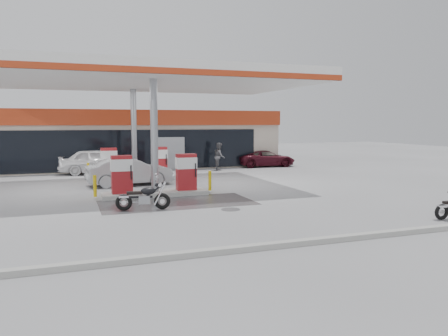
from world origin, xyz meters
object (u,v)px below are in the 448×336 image
Objects in this scene: pump_island_far at (135,166)px; parked_car_right at (266,158)px; attendant at (219,156)px; sedan_white at (98,161)px; pump_island_near at (155,179)px; hatchback_silver at (130,171)px; parked_motorcycle at (144,198)px; parked_car_left at (50,162)px.

pump_island_far reaches higher than parked_car_right.
pump_island_far is 2.79× the size of attendant.
sedan_white is 7.77m from attendant.
pump_island_near is at bearing -159.22° from sedan_white.
hatchback_silver is 1.01× the size of parked_car_right.
parked_car_right is at bearing -54.34° from attendant.
attendant is at bearing -83.34° from sedan_white.
sedan_white is 5.77m from hatchback_silver.
pump_island_far reaches higher than sedan_white.
parked_car_right is (10.00, 4.00, -0.12)m from pump_island_far.
sedan_white is at bearing 7.02° from hatchback_silver.
parked_motorcycle is 6.57m from hatchback_silver.
parked_motorcycle is at bearing 167.68° from attendant.
pump_island_far is at bearing 115.68° from parked_car_right.
parked_car_right is (14.61, -2.00, 0.02)m from parked_car_left.
parked_car_right is (10.00, 10.00, -0.12)m from pump_island_near.
pump_island_far is 9.06m from parked_motorcycle.
pump_island_near is 9.37m from sedan_white.
sedan_white is (-1.76, 3.20, 0.07)m from pump_island_far.
parked_car_right is at bearing 21.80° from pump_island_far.
pump_island_far is 2.62× the size of parked_motorcycle.
sedan_white is at bearing -154.19° from parked_car_left.
attendant reaches higher than parked_car_left.
sedan_white is (-0.79, 12.20, 0.34)m from parked_motorcycle.
sedan_white reaches higher than parked_motorcycle.
parked_car_left is at bearing 91.33° from attendant.
parked_car_right is (4.00, 1.25, -0.33)m from attendant.
hatchback_silver is at bearing 125.22° from parked_car_right.
sedan_white is at bearing 100.83° from pump_island_near.
parked_motorcycle is 0.51× the size of parked_car_left.
attendant is at bearing 24.65° from pump_island_far.
parked_car_left is (-3.64, 15.00, 0.12)m from parked_motorcycle.
sedan_white is 4.00m from parked_car_left.
pump_island_near reaches higher than parked_motorcycle.
pump_island_near is at bearing -178.67° from parked_car_left.
pump_island_far is at bearing -141.24° from sedan_white.
pump_island_near is at bearing -175.10° from hatchback_silver.
pump_island_near is at bearing -90.00° from pump_island_far.
sedan_white reaches higher than parked_car_right.
pump_island_near is 10.61m from attendant.
parked_car_right reaches higher than parked_motorcycle.
parked_motorcycle is 12.23m from sedan_white.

